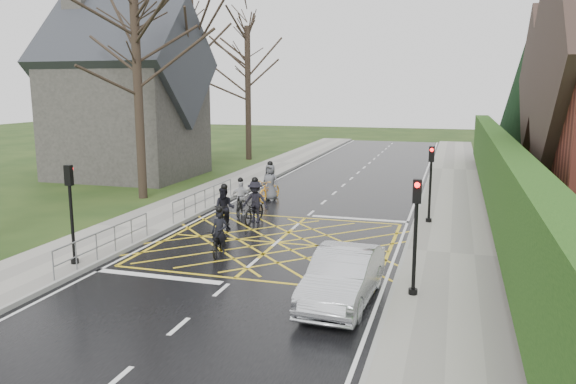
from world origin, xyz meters
The scene contains 22 objects.
ground centered at (0.00, 0.00, 0.00)m, with size 120.00×120.00×0.00m, color black.
road centered at (0.00, 0.00, 0.01)m, with size 9.00×80.00×0.01m, color black.
sidewalk_right centered at (6.00, 0.00, 0.07)m, with size 3.00×80.00×0.15m, color gray.
sidewalk_left centered at (-6.00, 0.00, 0.07)m, with size 3.00×80.00×0.15m, color gray.
stone_wall centered at (7.75, 6.00, 0.35)m, with size 0.50×38.00×0.70m, color slate.
hedge centered at (7.75, 6.00, 2.10)m, with size 0.90×38.00×2.80m, color #143A10.
conifer centered at (10.75, 26.00, 4.99)m, with size 4.60×4.60×10.00m.
church centered at (-13.54, 12.00, 4.93)m, with size 8.80×7.80×11.00m.
tree_near centered at (-9.00, 6.00, 7.91)m, with size 9.24×9.24×11.44m.
tree_mid centered at (-10.00, 14.00, 8.63)m, with size 10.08×10.08×12.48m.
tree_far centered at (-9.30, 22.00, 7.19)m, with size 8.40×8.40×10.40m.
railing_south centered at (-4.65, -3.50, 0.78)m, with size 0.05×5.04×1.03m.
railing_north centered at (-4.65, 4.00, 0.79)m, with size 0.05×6.04×1.03m.
traffic_light_ne centered at (5.10, 4.20, 1.66)m, with size 0.24×0.31×3.21m.
traffic_light_se centered at (5.10, -4.20, 1.66)m, with size 0.24×0.31×3.21m.
traffic_light_sw centered at (-5.10, -4.50, 1.66)m, with size 0.24×0.31×3.21m.
cyclist_rear centered at (-1.43, -1.85, 0.53)m, with size 0.93×1.75×1.62m.
cyclist_back centered at (-2.54, 1.22, 0.69)m, with size 0.92×1.89×1.83m.
cyclist_mid centered at (-1.81, 2.70, 0.69)m, with size 1.14×1.97×1.89m.
cyclist_front centered at (-2.88, 3.80, 0.61)m, with size 0.95×1.71×1.66m.
cyclist_lead centered at (-2.64, 7.18, 0.68)m, with size 1.02×2.11×1.96m.
car centered at (3.36, -4.90, 0.69)m, with size 1.47×4.21×1.39m, color silver.
Camera 1 is at (5.95, -18.53, 5.49)m, focal length 35.00 mm.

